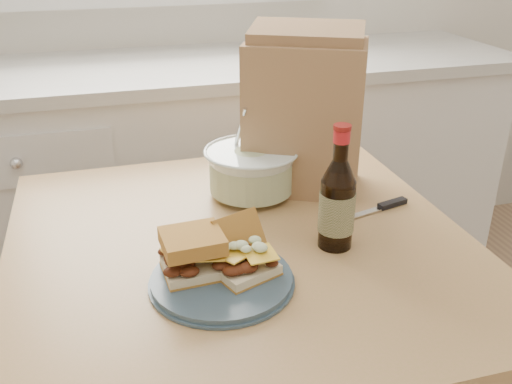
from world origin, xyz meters
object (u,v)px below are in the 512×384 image
object	(u,v)px
plate	(222,280)
coleslaw_bowl	(251,173)
dining_table	(242,287)
beer_bottle	(337,203)
paper_bag	(304,117)

from	to	relation	value
plate	coleslaw_bowl	xyz separation A→B (m)	(0.15, 0.34, 0.05)
dining_table	coleslaw_bowl	xyz separation A→B (m)	(0.08, 0.21, 0.17)
plate	beer_bottle	size ratio (longest dim) A/B	1.00
paper_bag	beer_bottle	bearing A→B (deg)	-70.21
plate	paper_bag	size ratio (longest dim) A/B	0.73
plate	paper_bag	xyz separation A→B (m)	(0.29, 0.36, 0.17)
dining_table	beer_bottle	world-z (taller)	beer_bottle
coleslaw_bowl	beer_bottle	world-z (taller)	beer_bottle
beer_bottle	dining_table	bearing A→B (deg)	167.64
beer_bottle	paper_bag	xyz separation A→B (m)	(0.04, 0.29, 0.08)
plate	paper_bag	world-z (taller)	paper_bag
dining_table	plate	size ratio (longest dim) A/B	3.67
coleslaw_bowl	beer_bottle	xyz separation A→B (m)	(0.10, -0.27, 0.04)
plate	beer_bottle	distance (m)	0.28
plate	paper_bag	distance (m)	0.49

